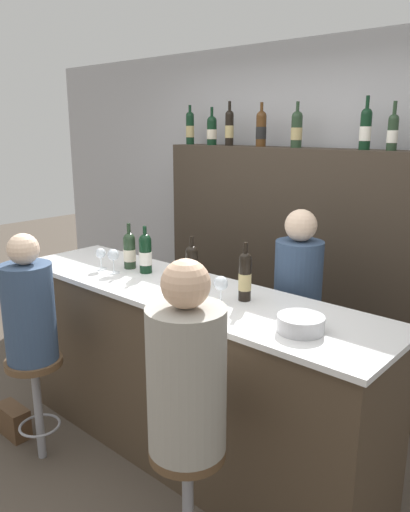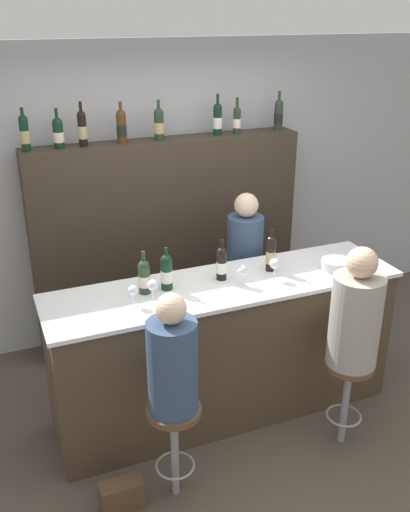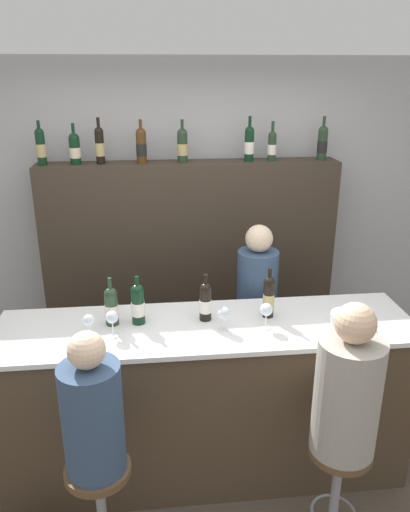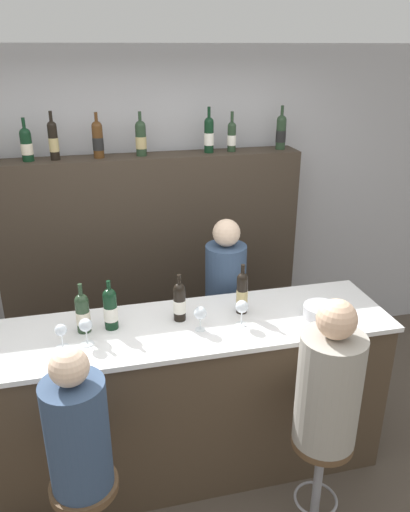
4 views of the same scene
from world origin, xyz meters
name	(u,v)px [view 3 (image 3 of 4)]	position (x,y,z in m)	size (l,w,h in m)	color
ground_plane	(212,504)	(0.00, 0.00, 0.00)	(16.00, 16.00, 0.00)	#4C4238
wall_back	(188,219)	(0.00, 1.77, 1.30)	(6.40, 0.05, 2.60)	#B2B2B7
bar_counter	(207,400)	(0.00, 0.31, 0.54)	(2.51, 0.66, 1.07)	#473828
back_bar_cabinet	(190,271)	(0.00, 1.54, 0.91)	(2.34, 0.28, 1.82)	#382D23
wine_bottle_counter_0	(111,306)	(-0.56, 0.38, 1.19)	(0.08, 0.08, 0.30)	#233823
wine_bottle_counter_1	(138,304)	(-0.40, 0.38, 1.20)	(0.08, 0.08, 0.30)	black
wine_bottle_counter_2	(205,301)	(0.00, 0.38, 1.19)	(0.07, 0.07, 0.29)	black
wine_bottle_counter_3	(269,296)	(0.39, 0.38, 1.20)	(0.07, 0.07, 0.32)	black
wine_bottle_backbar_0	(41,146)	(-1.10, 1.54, 1.96)	(0.07, 0.07, 0.32)	black
wine_bottle_backbar_1	(75,148)	(-0.86, 1.54, 1.94)	(0.08, 0.08, 0.30)	black
wine_bottle_backbar_2	(100,145)	(-0.67, 1.54, 1.96)	(0.07, 0.07, 0.34)	black
wine_bottle_backbar_3	(141,145)	(-0.36, 1.54, 1.96)	(0.08, 0.08, 0.32)	#4C2D14
wine_bottle_backbar_4	(182,145)	(-0.05, 1.54, 1.95)	(0.08, 0.08, 0.32)	#233823
wine_bottle_backbar_5	(249,143)	(0.47, 1.54, 1.96)	(0.07, 0.07, 0.34)	black
wine_bottle_backbar_6	(272,145)	(0.65, 1.54, 1.94)	(0.07, 0.07, 0.30)	#233823
wine_bottle_backbar_7	(322,142)	(1.05, 1.54, 1.96)	(0.08, 0.08, 0.33)	#233823
wine_glass_0	(89,321)	(-0.67, 0.24, 1.17)	(0.07, 0.07, 0.14)	silver
wine_glass_1	(112,318)	(-0.54, 0.24, 1.18)	(0.07, 0.07, 0.16)	silver
wine_glass_2	(224,314)	(0.09, 0.24, 1.17)	(0.07, 0.07, 0.15)	silver
wine_glass_3	(266,310)	(0.34, 0.24, 1.18)	(0.08, 0.08, 0.16)	silver
metal_bowl	(349,320)	(0.83, 0.21, 1.11)	(0.22, 0.22, 0.08)	#B7B7BC
bar_stool_left	(100,491)	(-0.61, -0.32, 0.50)	(0.33, 0.33, 0.66)	gray
guest_seated_left	(92,412)	(-0.61, -0.32, 0.98)	(0.29, 0.29, 0.75)	#334766
bar_stool_right	(338,471)	(0.63, -0.32, 0.50)	(0.33, 0.33, 0.66)	gray
guest_seated_right	(348,390)	(0.63, -0.32, 1.01)	(0.33, 0.33, 0.82)	gray
bartender	(255,330)	(0.42, 0.87, 0.70)	(0.29, 0.29, 1.51)	#334766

